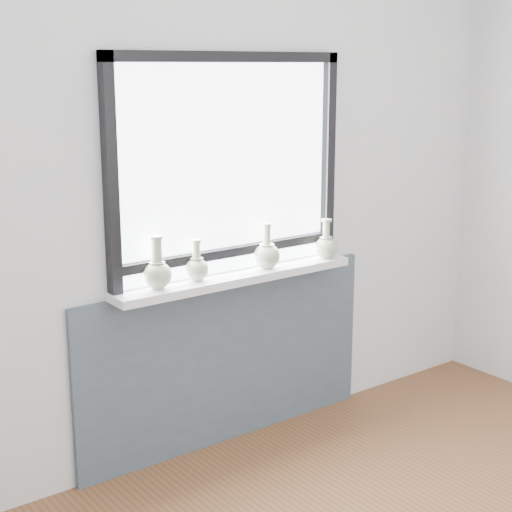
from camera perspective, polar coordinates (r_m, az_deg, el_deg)
back_wall at (r=3.81m, az=-2.35°, el=4.84°), size 3.60×0.02×2.60m
apron_panel at (r=4.02m, az=-1.98°, el=-7.57°), size 1.70×0.03×0.86m
windowsill at (r=3.82m, az=-1.44°, el=-1.58°), size 1.32×0.18×0.04m
window at (r=3.76m, az=-2.05°, el=6.89°), size 1.30×0.06×1.05m
vase_a at (r=3.57m, az=-7.20°, el=-1.12°), size 0.14×0.14×0.25m
vase_b at (r=3.69m, az=-4.34°, el=-0.82°), size 0.12×0.12×0.20m
vase_c at (r=3.90m, az=0.79°, el=0.12°), size 0.14×0.14×0.23m
vase_d at (r=4.12m, az=5.11°, el=0.75°), size 0.12×0.12×0.21m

